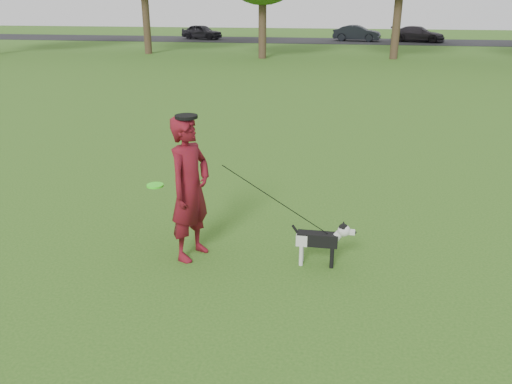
% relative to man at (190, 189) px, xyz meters
% --- Properties ---
extents(ground, '(120.00, 120.00, 0.00)m').
position_rel_man_xyz_m(ground, '(0.97, -0.13, -1.02)').
color(ground, '#285116').
rests_on(ground, ground).
extents(road, '(120.00, 7.00, 0.02)m').
position_rel_man_xyz_m(road, '(0.97, 39.87, -1.01)').
color(road, black).
rests_on(road, ground).
extents(man, '(0.71, 0.87, 2.04)m').
position_rel_man_xyz_m(man, '(0.00, 0.00, 0.00)').
color(man, '#5D0D21').
rests_on(man, ground).
extents(dog, '(0.88, 0.18, 0.67)m').
position_rel_man_xyz_m(dog, '(1.83, 0.03, -0.61)').
color(dog, black).
rests_on(dog, ground).
extents(car_left, '(4.02, 2.54, 1.27)m').
position_rel_man_xyz_m(car_left, '(-10.91, 39.87, -0.36)').
color(car_left, black).
rests_on(car_left, road).
extents(car_mid, '(4.18, 2.08, 1.32)m').
position_rel_man_xyz_m(car_mid, '(2.97, 39.87, -0.34)').
color(car_mid, black).
rests_on(car_mid, road).
extents(car_right, '(4.73, 3.08, 1.27)m').
position_rel_man_xyz_m(car_right, '(8.07, 39.87, -0.36)').
color(car_right, black).
rests_on(car_right, road).
extents(man_held_items, '(2.53, 0.37, 1.60)m').
position_rel_man_xyz_m(man_held_items, '(1.17, -0.02, -0.06)').
color(man_held_items, '#3BFF20').
rests_on(man_held_items, ground).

